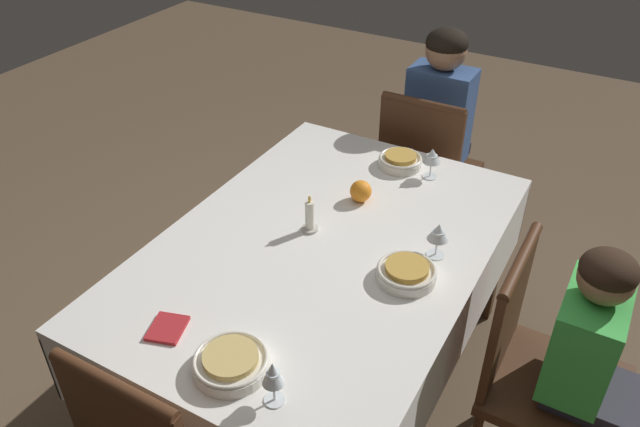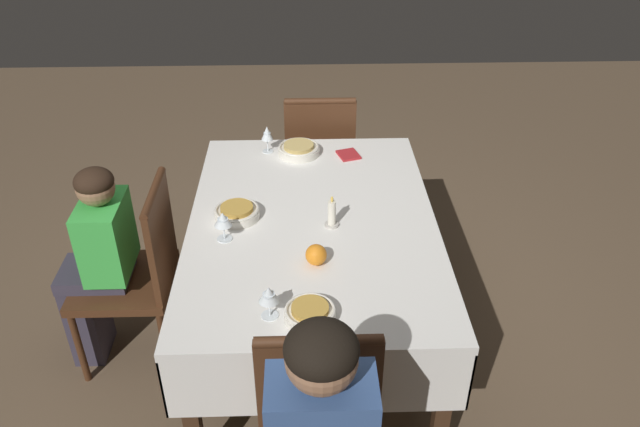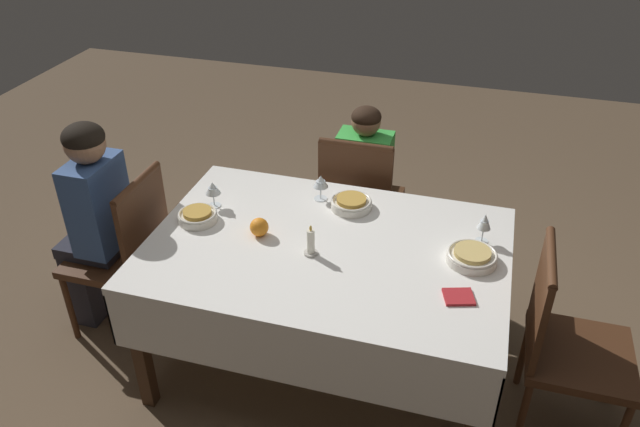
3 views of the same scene
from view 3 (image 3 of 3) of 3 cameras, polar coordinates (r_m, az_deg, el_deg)
The scene contains 16 objects.
ground_plane at distance 3.22m, azimuth 0.55°, elevation -13.38°, with size 8.00×8.00×0.00m, color brown.
dining_table at distance 2.79m, azimuth 0.62°, elevation -4.30°, with size 1.58×1.08×0.72m.
chair_west at distance 3.25m, azimuth -17.29°, elevation -3.05°, with size 0.44×0.43×0.91m.
chair_north at distance 3.51m, azimuth 3.58°, elevation 1.39°, with size 0.43×0.44×0.91m.
chair_east at distance 2.81m, azimuth 21.44°, elevation -10.60°, with size 0.44×0.43×0.91m.
person_adult_denim at distance 3.25m, azimuth -20.10°, elevation -0.24°, with size 0.34×0.30×1.16m.
person_child_green at distance 3.63m, azimuth 4.22°, elevation 3.47°, with size 0.30×0.33×1.00m.
bowl_west at distance 2.95m, azimuth -11.12°, elevation -0.20°, with size 0.18×0.18×0.06m.
wine_glass_west at distance 3.01m, azimuth -9.78°, elevation 2.22°, with size 0.07×0.07×0.13m.
bowl_north at distance 2.99m, azimuth 2.88°, elevation 0.96°, with size 0.20×0.20×0.06m.
wine_glass_north at distance 3.02m, azimuth 0.06°, elevation 2.88°, with size 0.07×0.07×0.13m.
bowl_east at distance 2.71m, azimuth 13.72°, elevation -3.81°, with size 0.21×0.21×0.06m.
wine_glass_east at distance 2.80m, azimuth 14.81°, elevation -0.80°, with size 0.06×0.06×0.14m.
candle_centerpiece at distance 2.66m, azimuth -0.85°, elevation -2.78°, with size 0.06×0.06×0.15m.
orange_fruit at distance 2.80m, azimuth -5.58°, elevation -1.24°, with size 0.08×0.08×0.08m, color orange.
napkin_red_folded at distance 2.52m, azimuth 12.56°, elevation -7.44°, with size 0.14×0.13×0.01m.
Camera 3 is at (0.59, -2.15, 2.32)m, focal length 35.00 mm.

